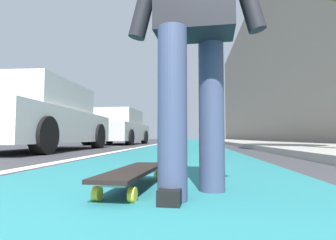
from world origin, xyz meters
The scene contains 10 objects.
ground_plane centered at (10.00, 0.00, 0.00)m, with size 80.00×80.00×0.00m, color #38383D.
bike_lane_paint centered at (24.00, 0.00, 0.00)m, with size 56.00×2.31×0.00m, color #237075.
lane_stripe_white centered at (20.00, 1.30, 0.00)m, with size 52.00×0.16×0.01m, color silver.
sidewalk_curb centered at (18.00, -3.35, 0.05)m, with size 52.00×3.20×0.11m, color #9E9B93.
building_facade centered at (22.00, -5.81, 5.85)m, with size 40.00×1.20×11.70m, color gray.
skateboard centered at (1.06, 0.05, 0.09)m, with size 0.85×0.26×0.11m.
skater_person centered at (0.91, -0.30, 0.94)m, with size 0.45×0.72×1.64m.
parked_car_near centered at (5.25, 3.10, 0.72)m, with size 4.46×1.95×1.49m.
parked_car_mid centered at (10.85, 2.91, 0.69)m, with size 4.13×2.07×1.46m.
traffic_light centered at (24.44, 1.70, 2.87)m, with size 0.33×0.28×4.14m.
Camera 1 is at (-0.47, -0.29, 0.29)m, focal length 29.05 mm.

